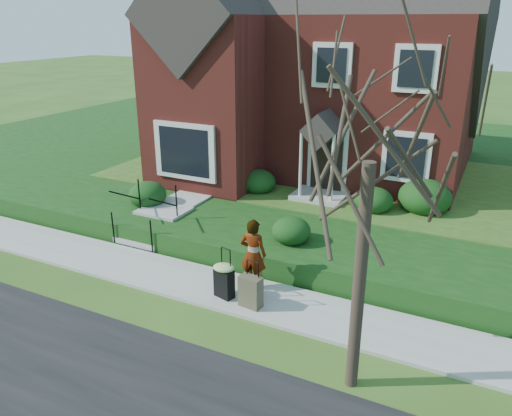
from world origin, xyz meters
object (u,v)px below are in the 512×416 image
Objects in this scene: front_steps at (155,221)px; woman at (253,255)px; suitcase_black at (224,278)px; suitcase_olive at (251,292)px; tree_verge at (371,137)px.

woman is (3.91, -1.51, 0.45)m from front_steps.
suitcase_olive is (0.70, -0.09, -0.10)m from suitcase_black.
front_steps reaches higher than suitcase_olive.
suitcase_black is at bearing 179.81° from suitcase_olive.
woman is 0.27× the size of tree_verge.
suitcase_olive is at bearing 106.47° from woman.
woman is at bearing 72.63° from suitcase_black.
woman reaches higher than front_steps.
tree_verge reaches higher than suitcase_olive.
suitcase_olive is at bearing 7.53° from suitcase_black.
woman reaches higher than suitcase_black.
tree_verge is (2.92, -2.05, 3.39)m from woman.
suitcase_black is (3.51, -2.14, 0.06)m from front_steps.
front_steps is 4.21m from woman.
front_steps is 1.73× the size of suitcase_black.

